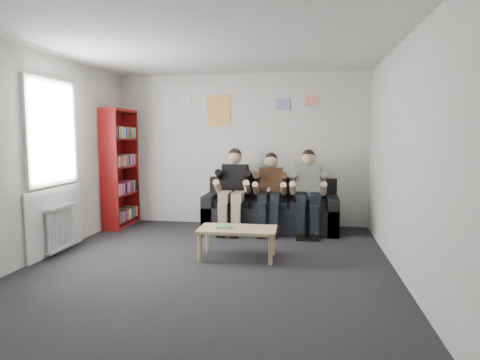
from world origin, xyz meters
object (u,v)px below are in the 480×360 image
object	(u,v)px
bookshelf	(121,168)
coffee_table	(237,232)
person_middle	(270,193)
person_right	(308,192)
person_left	(233,191)
sofa	(271,212)

from	to	relation	value
bookshelf	coffee_table	distance (m)	2.97
person_middle	coffee_table	bearing A→B (deg)	-103.81
person_right	coffee_table	bearing A→B (deg)	-113.64
person_right	person_left	bearing A→B (deg)	-173.35
sofa	bookshelf	xyz separation A→B (m)	(-2.65, -0.09, 0.72)
person_middle	person_right	bearing A→B (deg)	-3.50
sofa	bookshelf	size ratio (longest dim) A/B	1.08
coffee_table	bookshelf	bearing A→B (deg)	144.62
coffee_table	person_middle	size ratio (longest dim) A/B	0.76
sofa	bookshelf	world-z (taller)	bookshelf
person_left	person_middle	distance (m)	0.62
sofa	coffee_table	size ratio (longest dim) A/B	2.20
bookshelf	person_middle	distance (m)	2.68
coffee_table	person_middle	distance (m)	1.62
bookshelf	coffee_table	world-z (taller)	bookshelf
bookshelf	person_left	xyz separation A→B (m)	(2.03, -0.11, -0.35)
sofa	person_middle	world-z (taller)	person_middle
sofa	person_middle	bearing A→B (deg)	-90.00
person_middle	sofa	bearing A→B (deg)	86.76
coffee_table	person_left	bearing A→B (deg)	101.82
person_left	person_right	distance (m)	1.24
bookshelf	coffee_table	xyz separation A→B (m)	(2.36, -1.67, -0.68)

